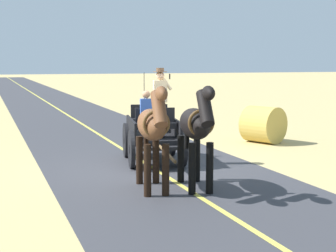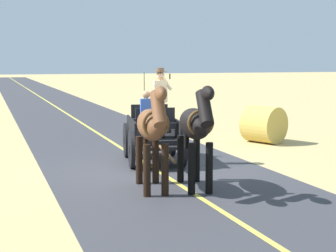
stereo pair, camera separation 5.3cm
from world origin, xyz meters
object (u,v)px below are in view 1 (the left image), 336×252
horse_off_side (153,127)px  hay_bale (263,124)px  horse_near_side (196,126)px  horse_drawn_carriage (153,132)px

horse_off_side → hay_bale: (-5.42, -4.83, -0.72)m
horse_near_side → horse_off_side: size_ratio=1.00×
hay_bale → horse_off_side: bearing=41.7°
horse_near_side → horse_off_side: 0.91m
hay_bale → horse_drawn_carriage: bearing=23.4°
horse_drawn_carriage → horse_near_side: horse_drawn_carriage is taller
horse_near_side → hay_bale: horse_near_side is taller
horse_drawn_carriage → horse_near_side: 3.10m
hay_bale → horse_near_side: bearing=47.8°
horse_near_side → horse_off_side: same height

